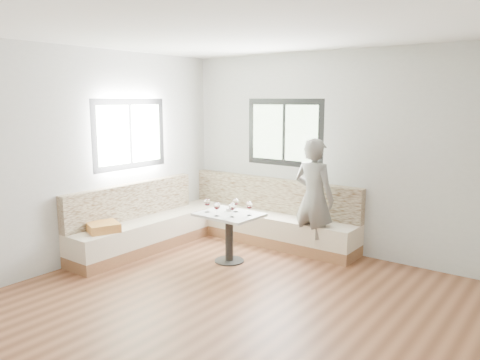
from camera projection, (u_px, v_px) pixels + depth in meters
name	position (u px, v px, depth m)	size (l,w,h in m)	color
room	(227.00, 174.00, 4.61)	(5.01, 5.01, 2.81)	brown
banquette	(212.00, 223.00, 6.91)	(2.90, 2.80, 0.95)	#935F3B
table	(229.00, 226.00, 6.17)	(0.82, 0.65, 0.66)	black
person	(314.00, 198.00, 6.33)	(0.60, 0.39, 1.64)	slate
olive_ramekin	(230.00, 209.00, 6.28)	(0.10, 0.10, 0.04)	white
wine_glass_a	(207.00, 203.00, 6.18)	(0.08, 0.08, 0.19)	white
wine_glass_b	(217.00, 206.00, 5.98)	(0.08, 0.08, 0.19)	white
wine_glass_c	(232.00, 207.00, 5.93)	(0.08, 0.08, 0.19)	white
wine_glass_d	(236.00, 202.00, 6.20)	(0.08, 0.08, 0.19)	white
wine_glass_e	(249.00, 206.00, 6.01)	(0.08, 0.08, 0.19)	white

